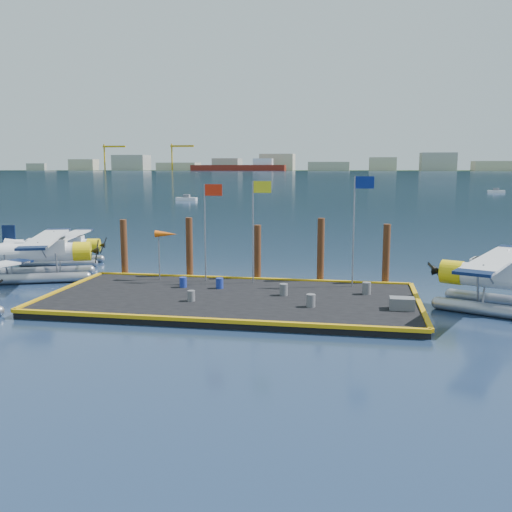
{
  "coord_description": "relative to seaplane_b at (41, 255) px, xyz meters",
  "views": [
    {
      "loc": [
        6.66,
        -29.91,
        7.49
      ],
      "look_at": [
        1.0,
        2.0,
        2.36
      ],
      "focal_mm": 40.0,
      "sensor_mm": 36.0,
      "label": 1
    }
  ],
  "objects": [
    {
      "name": "piling_3",
      "position": [
        18.38,
        1.16,
        0.5
      ],
      "size": [
        0.44,
        0.44,
        4.3
      ],
      "primitive_type": "cylinder",
      "color": "#422812",
      "rests_on": "ground"
    },
    {
      "name": "seaplane_d",
      "position": [
        28.12,
        -3.68,
        -0.01
      ],
      "size": [
        9.79,
        10.27,
        3.77
      ],
      "rotation": [
        0.0,
        0.0,
        1.15
      ],
      "color": "gray",
      "rests_on": "ground"
    },
    {
      "name": "drum_0",
      "position": [
        10.55,
        -2.44,
        -0.95
      ],
      "size": [
        0.43,
        0.43,
        0.6
      ],
      "primitive_type": "cylinder",
      "color": "navy",
      "rests_on": "dock"
    },
    {
      "name": "drum_4",
      "position": [
        21.19,
        -2.42,
        -0.91
      ],
      "size": [
        0.48,
        0.48,
        0.68
      ],
      "primitive_type": "cylinder",
      "color": "#5A5A5F",
      "rests_on": "dock"
    },
    {
      "name": "crate",
      "position": [
        22.88,
        -5.61,
        -0.95
      ],
      "size": [
        1.21,
        0.81,
        0.6
      ],
      "primitive_type": "cube",
      "color": "#5A5A5F",
      "rests_on": "dock"
    },
    {
      "name": "piling_4",
      "position": [
        22.38,
        1.16,
        0.35
      ],
      "size": [
        0.44,
        0.44,
        4.0
      ],
      "primitive_type": "cylinder",
      "color": "#422812",
      "rests_on": "ground"
    },
    {
      "name": "windsock",
      "position": [
        8.86,
        -0.44,
        1.58
      ],
      "size": [
        1.4,
        0.44,
        3.12
      ],
      "color": "gray",
      "rests_on": "dock"
    },
    {
      "name": "piling_1",
      "position": [
        9.88,
        1.16,
        0.45
      ],
      "size": [
        0.44,
        0.44,
        4.2
      ],
      "primitive_type": "cylinder",
      "color": "#422812",
      "rests_on": "ground"
    },
    {
      "name": "drum_3",
      "position": [
        12.01,
        -5.71,
        -0.97
      ],
      "size": [
        0.4,
        0.4,
        0.57
      ],
      "primitive_type": "cylinder",
      "color": "#5A5A5F",
      "rests_on": "dock"
    },
    {
      "name": "flagpole_yellow",
      "position": [
        14.59,
        -0.44,
        2.86
      ],
      "size": [
        1.14,
        0.08,
        6.2
      ],
      "color": "gray",
      "rests_on": "dock"
    },
    {
      "name": "drum_1",
      "position": [
        18.36,
        -5.86,
        -0.93
      ],
      "size": [
        0.46,
        0.46,
        0.65
      ],
      "primitive_type": "cylinder",
      "color": "#5A5A5F",
      "rests_on": "dock"
    },
    {
      "name": "flagpole_blue",
      "position": [
        20.58,
        -0.44,
        3.03
      ],
      "size": [
        1.14,
        0.08,
        6.5
      ],
      "color": "gray",
      "rests_on": "dock"
    },
    {
      "name": "drum_5",
      "position": [
        12.74,
        -2.36,
        -0.95
      ],
      "size": [
        0.43,
        0.43,
        0.61
      ],
      "primitive_type": "cylinder",
      "color": "navy",
      "rests_on": "dock"
    },
    {
      "name": "drum_2",
      "position": [
        16.67,
        -3.51,
        -0.93
      ],
      "size": [
        0.46,
        0.46,
        0.65
      ],
      "primitive_type": "cylinder",
      "color": "#5A5A5F",
      "rests_on": "dock"
    },
    {
      "name": "piling_0",
      "position": [
        5.38,
        1.16,
        0.35
      ],
      "size": [
        0.44,
        0.44,
        4.0
      ],
      "primitive_type": "cylinder",
      "color": "#422812",
      "rests_on": "ground"
    },
    {
      "name": "far_backdrop",
      "position": [
        253.79,
        1733.28,
        7.8
      ],
      "size": [
        3050.0,
        2050.0,
        810.0
      ],
      "color": "black",
      "rests_on": "ground"
    },
    {
      "name": "dock",
      "position": [
        13.88,
        -4.24,
        -1.45
      ],
      "size": [
        20.0,
        10.0,
        0.4
      ],
      "primitive_type": "cube",
      "color": "black",
      "rests_on": "ground"
    },
    {
      "name": "flagpole_red",
      "position": [
        11.59,
        -0.44,
        2.74
      ],
      "size": [
        1.14,
        0.08,
        6.0
      ],
      "color": "gray",
      "rests_on": "dock"
    },
    {
      "name": "seaplane_c",
      "position": [
        -1.39,
        5.87,
        -0.33
      ],
      "size": [
        7.86,
        8.58,
        3.03
      ],
      "rotation": [
        0.0,
        0.0,
        -1.39
      ],
      "color": "gray",
      "rests_on": "ground"
    },
    {
      "name": "piling_2",
      "position": [
        14.38,
        1.16,
        0.25
      ],
      "size": [
        0.44,
        0.44,
        3.8
      ],
      "primitive_type": "cylinder",
      "color": "#422812",
      "rests_on": "ground"
    },
    {
      "name": "dock_bumpers",
      "position": [
        13.88,
        -4.24,
        -1.16
      ],
      "size": [
        20.25,
        10.25,
        0.18
      ],
      "primitive_type": null,
      "color": "#CB970B",
      "rests_on": "dock"
    },
    {
      "name": "ground",
      "position": [
        13.88,
        -4.24,
        -1.65
      ],
      "size": [
        4000.0,
        4000.0,
        0.0
      ],
      "primitive_type": "plane",
      "color": "#172D46",
      "rests_on": "ground"
    },
    {
      "name": "seaplane_b",
      "position": [
        0.0,
        0.0,
        0.0
      ],
      "size": [
        9.91,
        10.53,
        3.79
      ],
      "rotation": [
        0.0,
        0.0,
        -1.22
      ],
      "color": "gray",
      "rests_on": "ground"
    }
  ]
}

